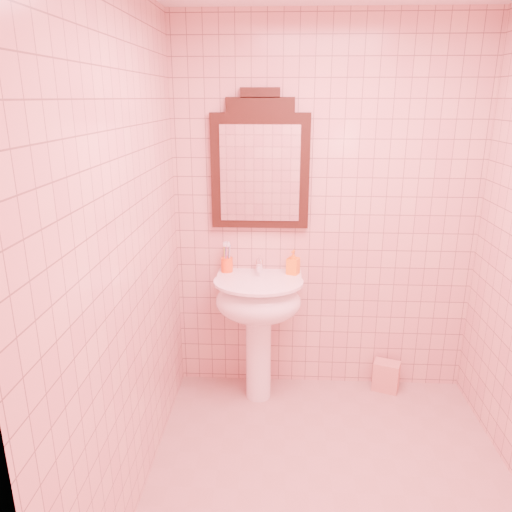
# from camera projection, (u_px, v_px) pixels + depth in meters

# --- Properties ---
(floor) EXTENTS (2.20, 2.20, 0.00)m
(floor) POSITION_uv_depth(u_px,v_px,m) (332.00, 493.00, 2.63)
(floor) COLOR tan
(floor) RESTS_ON ground
(back_wall) EXTENTS (2.00, 0.02, 2.50)m
(back_wall) POSITION_uv_depth(u_px,v_px,m) (325.00, 214.00, 3.30)
(back_wall) COLOR #DCA79A
(back_wall) RESTS_ON floor
(pedestal_sink) EXTENTS (0.58, 0.58, 0.86)m
(pedestal_sink) POSITION_uv_depth(u_px,v_px,m) (258.00, 309.00, 3.28)
(pedestal_sink) COLOR white
(pedestal_sink) RESTS_ON floor
(faucet) EXTENTS (0.04, 0.16, 0.11)m
(faucet) POSITION_uv_depth(u_px,v_px,m) (259.00, 265.00, 3.33)
(faucet) COLOR white
(faucet) RESTS_ON pedestal_sink
(mirror) EXTENTS (0.63, 0.06, 0.88)m
(mirror) POSITION_uv_depth(u_px,v_px,m) (260.00, 165.00, 3.19)
(mirror) COLOR black
(mirror) RESTS_ON back_wall
(toothbrush_cup) EXTENTS (0.08, 0.08, 0.18)m
(toothbrush_cup) POSITION_uv_depth(u_px,v_px,m) (227.00, 264.00, 3.36)
(toothbrush_cup) COLOR #FF5215
(toothbrush_cup) RESTS_ON pedestal_sink
(soap_dispenser) EXTENTS (0.10, 0.10, 0.16)m
(soap_dispenser) POSITION_uv_depth(u_px,v_px,m) (293.00, 262.00, 3.30)
(soap_dispenser) COLOR orange
(soap_dispenser) RESTS_ON pedestal_sink
(towel) EXTENTS (0.21, 0.17, 0.21)m
(towel) POSITION_uv_depth(u_px,v_px,m) (386.00, 376.00, 3.53)
(towel) COLOR tan
(towel) RESTS_ON floor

